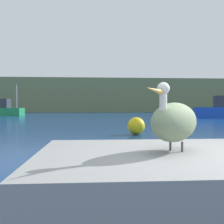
# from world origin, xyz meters

# --- Properties ---
(hillside_backdrop) EXTENTS (140.00, 12.86, 8.45)m
(hillside_backdrop) POSITION_xyz_m (0.00, 68.71, 4.22)
(hillside_backdrop) COLOR #6B7A51
(hillside_backdrop) RESTS_ON ground
(pier_dock) EXTENTS (3.60, 2.76, 0.65)m
(pier_dock) POSITION_xyz_m (-0.61, 0.29, 0.32)
(pier_dock) COLOR gray
(pier_dock) RESTS_ON ground
(pelican) EXTENTS (1.05, 1.23, 0.89)m
(pelican) POSITION_xyz_m (-0.62, 0.28, 1.05)
(pelican) COLOR gray
(pelican) RESTS_ON pier_dock
(fishing_boat_green) EXTENTS (4.74, 3.03, 4.49)m
(fishing_boat_green) POSITION_xyz_m (-13.86, 36.75, 0.81)
(fishing_boat_green) COLOR #1E8C4C
(fishing_boat_green) RESTS_ON ground
(fishing_boat_blue) EXTENTS (5.17, 2.09, 4.78)m
(fishing_boat_blue) POSITION_xyz_m (12.90, 27.35, 0.90)
(fishing_boat_blue) COLOR blue
(fishing_boat_blue) RESTS_ON ground
(mooring_buoy) EXTENTS (0.79, 0.79, 0.79)m
(mooring_buoy) POSITION_xyz_m (0.27, 8.87, 0.39)
(mooring_buoy) COLOR yellow
(mooring_buoy) RESTS_ON ground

